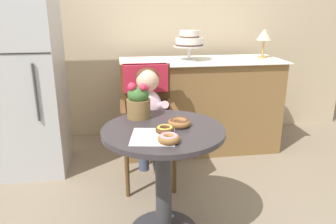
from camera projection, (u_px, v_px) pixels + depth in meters
name	position (u px, v px, depth m)	size (l,w,h in m)	color
back_wall	(139.00, 10.00, 3.46)	(4.80, 0.10, 2.70)	#C1AD8E
cafe_table	(163.00, 162.00, 1.98)	(0.72, 0.72, 0.72)	#332D33
wicker_chair	(147.00, 105.00, 2.63)	(0.42, 0.45, 0.95)	brown
seated_child	(148.00, 106.00, 2.48)	(0.27, 0.32, 0.73)	silver
paper_napkin	(153.00, 137.00, 1.79)	(0.24, 0.25, 0.00)	white
donut_front	(179.00, 122.00, 1.94)	(0.14, 0.14, 0.04)	#936033
donut_mid	(165.00, 129.00, 1.85)	(0.11, 0.11, 0.04)	#4C2D19
donut_side	(168.00, 138.00, 1.71)	(0.12, 0.12, 0.05)	#936033
flower_vase	(138.00, 101.00, 2.07)	(0.15, 0.15, 0.23)	brown
display_counter	(200.00, 105.00, 3.29)	(1.56, 0.62, 0.90)	olive
tiered_cake_stand	(189.00, 41.00, 3.08)	(0.30, 0.30, 0.28)	silver
table_lamp	(264.00, 36.00, 3.22)	(0.15, 0.15, 0.28)	#B28C47
refrigerator	(21.00, 74.00, 2.76)	(0.64, 0.63, 1.70)	#B7BABF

